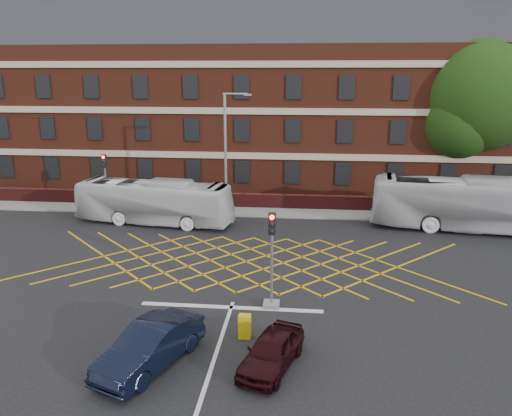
# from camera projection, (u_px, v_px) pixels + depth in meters

# --- Properties ---
(ground) EXTENTS (120.00, 120.00, 0.00)m
(ground) POSITION_uv_depth(u_px,v_px,m) (242.00, 276.00, 25.11)
(ground) COLOR black
(ground) RESTS_ON ground
(victorian_building) EXTENTS (51.00, 12.17, 20.40)m
(victorian_building) POSITION_uv_depth(u_px,v_px,m) (276.00, 96.00, 44.13)
(victorian_building) COLOR #5E2618
(victorian_building) RESTS_ON ground
(boundary_wall) EXTENTS (56.00, 0.50, 1.10)m
(boundary_wall) POSITION_uv_depth(u_px,v_px,m) (264.00, 201.00, 37.44)
(boundary_wall) COLOR #491314
(boundary_wall) RESTS_ON ground
(far_pavement) EXTENTS (60.00, 3.00, 0.12)m
(far_pavement) POSITION_uv_depth(u_px,v_px,m) (263.00, 211.00, 36.61)
(far_pavement) COLOR slate
(far_pavement) RESTS_ON ground
(box_junction_hatching) EXTENTS (8.22, 8.22, 0.02)m
(box_junction_hatching) POSITION_uv_depth(u_px,v_px,m) (246.00, 261.00, 27.03)
(box_junction_hatching) COLOR #CC990C
(box_junction_hatching) RESTS_ON ground
(stop_line) EXTENTS (8.00, 0.30, 0.02)m
(stop_line) POSITION_uv_depth(u_px,v_px,m) (231.00, 307.00, 21.75)
(stop_line) COLOR silver
(stop_line) RESTS_ON ground
(centre_line) EXTENTS (0.15, 14.00, 0.02)m
(centre_line) POSITION_uv_depth(u_px,v_px,m) (200.00, 402.00, 15.51)
(centre_line) COLOR silver
(centre_line) RESTS_ON ground
(bus_left) EXTENTS (10.91, 4.03, 2.97)m
(bus_left) POSITION_uv_depth(u_px,v_px,m) (154.00, 202.00, 33.56)
(bus_left) COLOR silver
(bus_left) RESTS_ON ground
(bus_right) EXTENTS (12.61, 4.54, 3.44)m
(bus_right) POSITION_uv_depth(u_px,v_px,m) (469.00, 204.00, 32.05)
(bus_right) COLOR silver
(bus_right) RESTS_ON ground
(car_navy) EXTENTS (3.18, 4.82, 1.50)m
(car_navy) POSITION_uv_depth(u_px,v_px,m) (150.00, 346.00, 17.29)
(car_navy) COLOR black
(car_navy) RESTS_ON ground
(car_maroon) EXTENTS (2.49, 3.89, 1.23)m
(car_maroon) POSITION_uv_depth(u_px,v_px,m) (272.00, 351.00, 17.25)
(car_maroon) COLOR black
(car_maroon) RESTS_ON ground
(deciduous_tree) EXTENTS (8.63, 8.63, 12.42)m
(deciduous_tree) POSITION_uv_depth(u_px,v_px,m) (476.00, 105.00, 38.43)
(deciduous_tree) COLOR black
(deciduous_tree) RESTS_ON ground
(traffic_light_near) EXTENTS (0.70, 0.70, 4.27)m
(traffic_light_near) POSITION_uv_depth(u_px,v_px,m) (272.00, 269.00, 21.38)
(traffic_light_near) COLOR slate
(traffic_light_near) RESTS_ON ground
(traffic_light_far) EXTENTS (0.70, 0.70, 4.27)m
(traffic_light_far) POSITION_uv_depth(u_px,v_px,m) (107.00, 189.00, 35.96)
(traffic_light_far) COLOR slate
(traffic_light_far) RESTS_ON ground
(street_lamp) EXTENTS (2.25, 1.00, 8.63)m
(street_lamp) POSITION_uv_depth(u_px,v_px,m) (227.00, 179.00, 33.62)
(street_lamp) COLOR slate
(street_lamp) RESTS_ON ground
(direction_signs) EXTENTS (1.10, 0.16, 2.20)m
(direction_signs) POSITION_uv_depth(u_px,v_px,m) (94.00, 194.00, 36.20)
(direction_signs) COLOR gray
(direction_signs) RESTS_ON ground
(utility_cabinet) EXTENTS (0.47, 0.37, 0.95)m
(utility_cabinet) POSITION_uv_depth(u_px,v_px,m) (245.00, 326.00, 19.19)
(utility_cabinet) COLOR gold
(utility_cabinet) RESTS_ON ground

